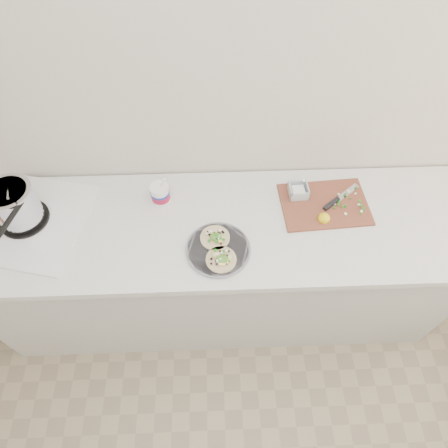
{
  "coord_description": "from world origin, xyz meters",
  "views": [
    {
      "loc": [
        -0.02,
        0.35,
        2.42
      ],
      "look_at": [
        0.02,
        1.37,
        0.96
      ],
      "focal_mm": 32.0,
      "sensor_mm": 36.0,
      "label": 1
    }
  ],
  "objects_px": {
    "stove": "(19,210)",
    "tub": "(161,193)",
    "taco_plate": "(218,248)",
    "cutboard": "(323,202)"
  },
  "relations": [
    {
      "from": "stove",
      "to": "tub",
      "type": "xyz_separation_m",
      "value": [
        0.63,
        0.1,
        -0.02
      ]
    },
    {
      "from": "taco_plate",
      "to": "cutboard",
      "type": "height_order",
      "value": "cutboard"
    },
    {
      "from": "tub",
      "to": "cutboard",
      "type": "xyz_separation_m",
      "value": [
        0.77,
        -0.04,
        -0.05
      ]
    },
    {
      "from": "tub",
      "to": "cutboard",
      "type": "height_order",
      "value": "tub"
    },
    {
      "from": "stove",
      "to": "taco_plate",
      "type": "bearing_deg",
      "value": 1.0
    },
    {
      "from": "taco_plate",
      "to": "tub",
      "type": "relative_size",
      "value": 1.42
    },
    {
      "from": "stove",
      "to": "tub",
      "type": "bearing_deg",
      "value": 21.9
    },
    {
      "from": "tub",
      "to": "taco_plate",
      "type": "bearing_deg",
      "value": -47.72
    },
    {
      "from": "stove",
      "to": "tub",
      "type": "distance_m",
      "value": 0.64
    },
    {
      "from": "cutboard",
      "to": "taco_plate",
      "type": "bearing_deg",
      "value": -158.12
    }
  ]
}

